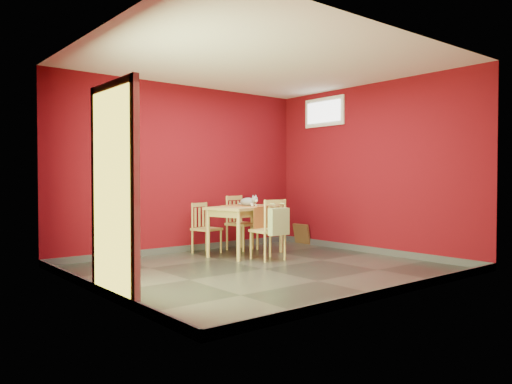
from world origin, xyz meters
TOP-DOWN VIEW (x-y plane):
  - ground at (0.00, 0.00)m, footprint 4.50×4.50m
  - room_shell at (0.00, 0.00)m, footprint 4.50×4.50m
  - doorway at (-2.23, -0.40)m, footprint 0.06×1.01m
  - window at (2.23, 1.00)m, footprint 0.05×0.90m
  - outlet_plate at (1.60, 1.99)m, footprint 0.08×0.02m
  - dining_table at (0.57, 1.09)m, footprint 1.35×0.99m
  - table_runner at (0.57, 0.97)m, footprint 0.52×0.81m
  - chair_far_left at (0.19, 1.67)m, footprint 0.45×0.45m
  - chair_far_right at (0.86, 1.62)m, footprint 0.50×0.50m
  - chair_near at (0.54, 0.49)m, footprint 0.44×0.44m
  - tote_bag at (0.53, 0.28)m, footprint 0.32×0.19m
  - cat at (0.58, 1.05)m, footprint 0.36×0.42m
  - picture_frame at (2.19, 1.51)m, footprint 0.13×0.36m

SIDE VIEW (x-z plane):
  - ground at x=0.00m, z-range 0.00..0.00m
  - room_shell at x=0.00m, z-range -2.20..2.30m
  - picture_frame at x=2.19m, z-range 0.00..0.36m
  - outlet_plate at x=1.60m, z-range 0.24..0.36m
  - chair_far_left at x=0.19m, z-range 0.01..0.81m
  - chair_near at x=0.54m, z-range 0.01..0.90m
  - chair_far_right at x=0.86m, z-range 0.01..0.91m
  - tote_bag at x=0.53m, z-range 0.35..0.81m
  - dining_table at x=0.57m, z-range 0.29..1.05m
  - table_runner at x=0.57m, z-range 0.52..0.89m
  - cat at x=0.58m, z-range 0.76..0.95m
  - doorway at x=-2.23m, z-range 0.06..2.19m
  - window at x=2.23m, z-range 2.10..2.60m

